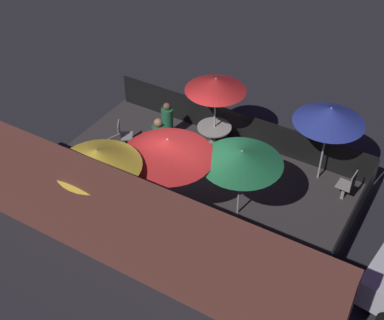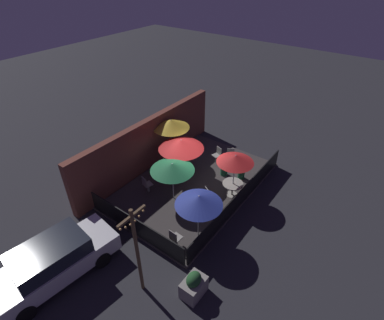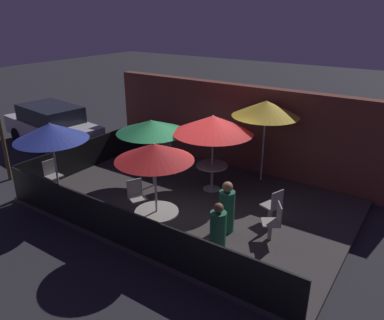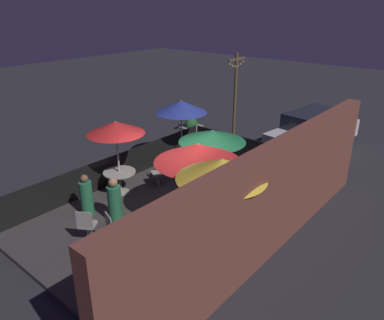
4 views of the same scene
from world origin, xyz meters
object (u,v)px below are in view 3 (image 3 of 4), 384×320
Objects in this scene: patio_chair_2 at (169,154)px; patio_chair_3 at (137,196)px; patron_0 at (227,209)px; dining_table_0 at (212,170)px; patio_umbrella_4 at (151,126)px; patron_1 at (218,231)px; patio_umbrella_3 at (266,109)px; patio_chair_4 at (53,174)px; patio_umbrella_0 at (213,124)px; patio_umbrella_1 at (154,152)px; dining_table_1 at (157,216)px; patio_chair_0 at (274,221)px; parked_car_0 at (52,125)px; patio_umbrella_2 at (51,132)px; patio_chair_1 at (273,205)px.

patio_chair_2 is 3.08m from patio_chair_3.
dining_table_0 is at bearing -147.44° from patron_0.
patron_0 is at bearing -17.63° from patio_umbrella_4.
patron_1 is at bearing -56.38° from dining_table_0.
patio_umbrella_3 is at bearing 31.68° from patio_chair_2.
patio_umbrella_0 is at bearing 38.29° from patio_chair_4.
patio_umbrella_1 reaches higher than patron_0.
patio_chair_4 reaches higher than patio_chair_2.
dining_table_1 is at bearing 82.87° from patio_umbrella_1.
dining_table_0 is (1.58, 0.74, -1.23)m from patio_umbrella_4.
patio_umbrella_0 is at bearing 90.00° from dining_table_0.
patio_umbrella_0 is at bearing 0.00° from patio_chair_2.
dining_table_0 is (-0.93, -1.40, -1.65)m from patio_umbrella_3.
patio_chair_2 is 4.14m from patron_0.
patron_0 is (1.15, 1.17, -1.55)m from patio_umbrella_1.
patio_umbrella_3 is at bearing 56.46° from dining_table_0.
patio_chair_0 is at bearing -61.09° from patio_umbrella_3.
parked_car_0 is at bearing 159.08° from dining_table_1.
patio_umbrella_1 is 1.92× the size of patron_1.
dining_table_0 is at bearing -62.72° from patio_chair_0.
patio_umbrella_0 reaches higher than patio_chair_0.
patio_umbrella_0 is 1.78× the size of patron_0.
patio_umbrella_2 reaches higher than patio_umbrella_0.
patio_umbrella_0 is 4.83m from patio_chair_4.
patio_chair_1 is (3.79, -0.04, -1.35)m from patio_umbrella_4.
patio_chair_1 is at bearing 2.08° from parked_car_0.
patio_chair_3 is at bearing 10.33° from patio_chair_4.
patio_chair_0 is at bearing 14.07° from patio_chair_4.
patio_chair_0 is 6.39m from patio_chair_4.
patron_0 is (1.43, -1.70, -0.04)m from dining_table_0.
patio_umbrella_1 is at bearing -84.32° from patio_umbrella_0.
patio_chair_4 is 0.77× the size of patron_1.
patron_0 is (0.50, -3.10, -1.69)m from patio_umbrella_3.
parked_car_0 is (-9.55, 0.82, 0.23)m from patio_chair_1.
patio_umbrella_1 is 2.54× the size of patio_chair_2.
patio_umbrella_1 is (0.29, -2.87, 0.14)m from patio_umbrella_0.
patio_chair_1 is (1.93, 2.09, -0.07)m from dining_table_1.
patio_umbrella_2 is 5.84m from patio_chair_0.
patio_chair_3 is at bearing -18.85° from patio_chair_0.
patio_umbrella_0 is at bearing 6.67° from parked_car_0.
patio_umbrella_3 reaches higher than patio_umbrella_4.
patio_umbrella_4 is 3.11m from dining_table_1.
patio_chair_4 reaches higher than patio_chair_0.
dining_table_0 is 7.34m from parked_car_0.
patio_umbrella_0 is 1.37m from dining_table_0.
parked_car_0 is at bearing 172.26° from patio_umbrella_4.
patron_0 is (1.43, -1.70, -1.41)m from patio_umbrella_0.
patio_chair_0 is at bearing 41.14° from patio_chair_3.
patio_chair_4 reaches higher than patio_chair_3.
patio_umbrella_3 is at bearing -40.19° from patio_chair_1.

